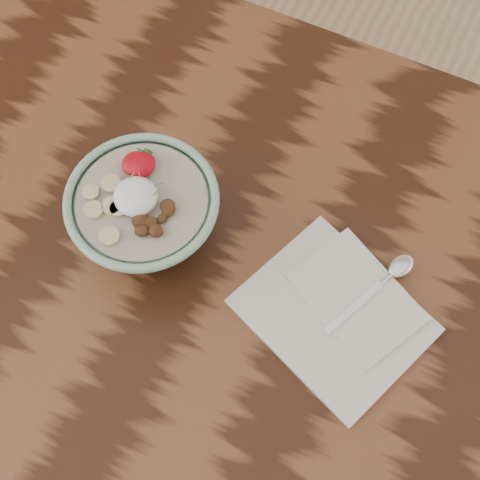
% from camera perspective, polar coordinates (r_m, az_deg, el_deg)
% --- Properties ---
extents(table, '(1.60, 0.90, 0.75)m').
position_cam_1_polar(table, '(1.07, -3.22, -2.20)').
color(table, black).
rests_on(table, ground).
extents(breakfast_bowl, '(0.21, 0.21, 0.14)m').
position_cam_1_polar(breakfast_bowl, '(0.93, -8.09, 2.20)').
color(breakfast_bowl, '#86B49A').
rests_on(breakfast_bowl, table).
extents(napkin, '(0.29, 0.27, 0.01)m').
position_cam_1_polar(napkin, '(0.94, 8.41, -6.06)').
color(napkin, silver).
rests_on(napkin, table).
extents(spoon, '(0.09, 0.16, 0.01)m').
position_cam_1_polar(spoon, '(0.96, 12.63, -3.03)').
color(spoon, silver).
rests_on(spoon, napkin).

